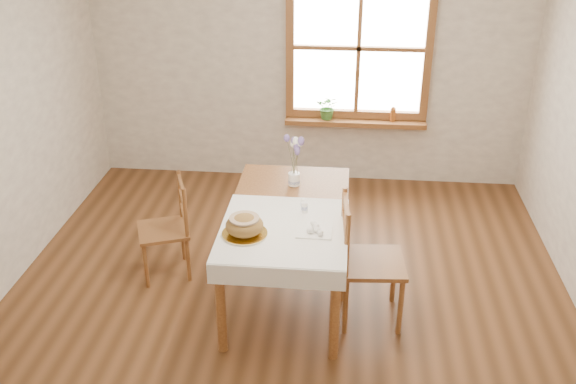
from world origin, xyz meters
name	(u,v)px	position (x,y,z in m)	size (l,w,h in m)	color
ground	(284,314)	(0.00, 0.00, 0.00)	(5.00, 5.00, 0.00)	brown
room_walls	(283,101)	(0.00, 0.00, 1.71)	(4.60, 5.10, 2.65)	white
window	(359,48)	(0.50, 2.47, 1.45)	(1.46, 0.08, 1.46)	#9A602F
window_sill	(355,122)	(0.50, 2.40, 0.69)	(1.46, 0.20, 0.05)	#9A602F
dining_table	(288,220)	(0.00, 0.30, 0.66)	(0.90, 1.60, 0.75)	#9A602F
table_linen	(284,229)	(0.00, 0.00, 0.76)	(0.91, 0.99, 0.01)	white
chair_left	(163,229)	(-1.05, 0.48, 0.42)	(0.40, 0.41, 0.85)	#9A602F
chair_right	(373,261)	(0.65, 0.05, 0.50)	(0.46, 0.48, 0.99)	#9A602F
bread_plate	(245,234)	(-0.26, -0.12, 0.77)	(0.31, 0.31, 0.02)	white
bread_loaf	(244,224)	(-0.26, -0.12, 0.85)	(0.27, 0.27, 0.15)	olive
egg_napkin	(314,231)	(0.22, -0.03, 0.77)	(0.25, 0.21, 0.01)	white
eggs	(314,228)	(0.22, -0.03, 0.79)	(0.19, 0.17, 0.04)	white
salt_shaker	(304,207)	(0.13, 0.25, 0.81)	(0.05, 0.05, 0.09)	white
pepper_shaker	(304,203)	(0.12, 0.32, 0.80)	(0.04, 0.04, 0.08)	white
flower_vase	(294,180)	(0.01, 0.71, 0.80)	(0.10, 0.10, 0.10)	white
lavender_bouquet	(294,156)	(0.01, 0.71, 1.01)	(0.17, 0.17, 0.31)	#65508E
potted_plant	(328,110)	(0.21, 2.40, 0.81)	(0.23, 0.25, 0.20)	#3B712D
amber_bottle	(393,114)	(0.88, 2.40, 0.79)	(0.06, 0.06, 0.16)	#A3551E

